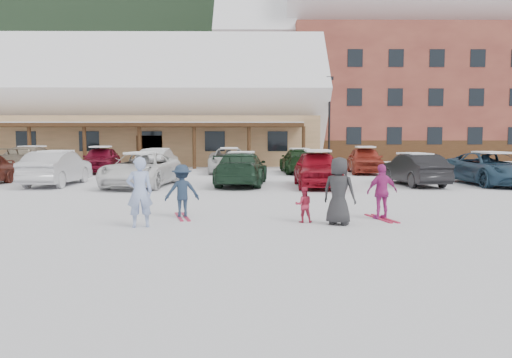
{
  "coord_description": "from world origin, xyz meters",
  "views": [
    {
      "loc": [
        0.19,
        -12.07,
        2.11
      ],
      "look_at": [
        0.3,
        1.0,
        1.0
      ],
      "focal_mm": 35.0,
      "sensor_mm": 36.0,
      "label": 1
    }
  ],
  "objects_px": {
    "child_navy": "(182,191)",
    "parked_car_11": "(299,161)",
    "day_lodge": "(136,114)",
    "parked_car_2": "(142,170)",
    "toddler_red": "(304,205)",
    "parked_car_12": "(365,160)",
    "parked_car_5": "(414,169)",
    "alpine_hotel": "(394,71)",
    "parked_car_6": "(491,169)",
    "parked_car_8": "(101,160)",
    "parked_car_3": "(242,169)",
    "parked_car_1": "(57,168)",
    "parked_car_9": "(158,161)",
    "child_magenta": "(382,192)",
    "parked_car_7": "(33,160)",
    "adult_skier": "(140,192)",
    "bystander_dark": "(339,191)",
    "parked_car_4": "(317,169)",
    "parked_car_10": "(229,160)",
    "lamp_post": "(329,116)"
  },
  "relations": [
    {
      "from": "day_lodge",
      "to": "parked_car_10",
      "type": "relative_size",
      "value": 5.56
    },
    {
      "from": "bystander_dark",
      "to": "parked_car_12",
      "type": "distance_m",
      "value": 17.48
    },
    {
      "from": "parked_car_5",
      "to": "parked_car_4",
      "type": "bearing_deg",
      "value": 1.99
    },
    {
      "from": "parked_car_7",
      "to": "child_magenta",
      "type": "bearing_deg",
      "value": 134.16
    },
    {
      "from": "parked_car_5",
      "to": "parked_car_11",
      "type": "bearing_deg",
      "value": -66.57
    },
    {
      "from": "alpine_hotel",
      "to": "parked_car_8",
      "type": "relative_size",
      "value": 6.95
    },
    {
      "from": "day_lodge",
      "to": "parked_car_6",
      "type": "bearing_deg",
      "value": -42.76
    },
    {
      "from": "alpine_hotel",
      "to": "parked_car_9",
      "type": "distance_m",
      "value": 29.37
    },
    {
      "from": "toddler_red",
      "to": "parked_car_12",
      "type": "xyz_separation_m",
      "value": [
        5.27,
        16.57,
        0.33
      ]
    },
    {
      "from": "child_navy",
      "to": "parked_car_2",
      "type": "relative_size",
      "value": 0.27
    },
    {
      "from": "toddler_red",
      "to": "parked_car_11",
      "type": "distance_m",
      "value": 16.88
    },
    {
      "from": "parked_car_11",
      "to": "parked_car_4",
      "type": "bearing_deg",
      "value": 87.54
    },
    {
      "from": "day_lodge",
      "to": "parked_car_2",
      "type": "xyz_separation_m",
      "value": [
        4.5,
        -18.86,
        -3.23
      ]
    },
    {
      "from": "parked_car_11",
      "to": "child_navy",
      "type": "bearing_deg",
      "value": 71.59
    },
    {
      "from": "parked_car_1",
      "to": "parked_car_5",
      "type": "distance_m",
      "value": 15.58
    },
    {
      "from": "parked_car_2",
      "to": "parked_car_9",
      "type": "bearing_deg",
      "value": 102.36
    },
    {
      "from": "parked_car_3",
      "to": "parked_car_11",
      "type": "distance_m",
      "value": 7.98
    },
    {
      "from": "parked_car_7",
      "to": "parked_car_11",
      "type": "relative_size",
      "value": 1.1
    },
    {
      "from": "lamp_post",
      "to": "parked_car_5",
      "type": "xyz_separation_m",
      "value": [
        1.49,
        -14.57,
        -2.93
      ]
    },
    {
      "from": "day_lodge",
      "to": "parked_car_3",
      "type": "relative_size",
      "value": 5.86
    },
    {
      "from": "lamp_post",
      "to": "child_navy",
      "type": "height_order",
      "value": "lamp_post"
    },
    {
      "from": "parked_car_4",
      "to": "parked_car_8",
      "type": "distance_m",
      "value": 14.29
    },
    {
      "from": "child_magenta",
      "to": "parked_car_7",
      "type": "xyz_separation_m",
      "value": [
        -16.03,
        16.31,
        0.07
      ]
    },
    {
      "from": "parked_car_8",
      "to": "parked_car_6",
      "type": "bearing_deg",
      "value": -26.96
    },
    {
      "from": "adult_skier",
      "to": "parked_car_1",
      "type": "xyz_separation_m",
      "value": [
        -5.88,
        10.18,
        -0.08
      ]
    },
    {
      "from": "child_magenta",
      "to": "toddler_red",
      "type": "bearing_deg",
      "value": -0.07
    },
    {
      "from": "alpine_hotel",
      "to": "parked_car_11",
      "type": "xyz_separation_m",
      "value": [
        -11.31,
        -21.1,
        -7.92
      ]
    },
    {
      "from": "child_navy",
      "to": "parked_car_11",
      "type": "distance_m",
      "value": 16.65
    },
    {
      "from": "adult_skier",
      "to": "parked_car_8",
      "type": "relative_size",
      "value": 0.36
    },
    {
      "from": "parked_car_6",
      "to": "parked_car_8",
      "type": "relative_size",
      "value": 1.14
    },
    {
      "from": "alpine_hotel",
      "to": "parked_car_12",
      "type": "relative_size",
      "value": 6.96
    },
    {
      "from": "parked_car_5",
      "to": "day_lodge",
      "type": "bearing_deg",
      "value": -55.51
    },
    {
      "from": "day_lodge",
      "to": "alpine_hotel",
      "type": "height_order",
      "value": "alpine_hotel"
    },
    {
      "from": "adult_skier",
      "to": "child_magenta",
      "type": "bearing_deg",
      "value": 173.98
    },
    {
      "from": "parked_car_7",
      "to": "toddler_red",
      "type": "bearing_deg",
      "value": 129.4
    },
    {
      "from": "toddler_red",
      "to": "parked_car_3",
      "type": "bearing_deg",
      "value": -80.89
    },
    {
      "from": "adult_skier",
      "to": "bystander_dark",
      "type": "height_order",
      "value": "adult_skier"
    },
    {
      "from": "alpine_hotel",
      "to": "parked_car_11",
      "type": "bearing_deg",
      "value": -118.2
    },
    {
      "from": "parked_car_2",
      "to": "child_navy",
      "type": "bearing_deg",
      "value": -64.41
    },
    {
      "from": "parked_car_10",
      "to": "parked_car_12",
      "type": "bearing_deg",
      "value": -7.69
    },
    {
      "from": "lamp_post",
      "to": "alpine_hotel",
      "type": "bearing_deg",
      "value": 58.57
    },
    {
      "from": "parked_car_6",
      "to": "parked_car_8",
      "type": "bearing_deg",
      "value": 154.65
    },
    {
      "from": "lamp_post",
      "to": "child_magenta",
      "type": "height_order",
      "value": "lamp_post"
    },
    {
      "from": "parked_car_12",
      "to": "parked_car_1",
      "type": "bearing_deg",
      "value": -149.69
    },
    {
      "from": "parked_car_1",
      "to": "parked_car_12",
      "type": "distance_m",
      "value": 16.59
    },
    {
      "from": "parked_car_10",
      "to": "parked_car_3",
      "type": "bearing_deg",
      "value": -87.25
    },
    {
      "from": "parked_car_7",
      "to": "parked_car_2",
      "type": "bearing_deg",
      "value": 135.41
    },
    {
      "from": "parked_car_10",
      "to": "day_lodge",
      "type": "bearing_deg",
      "value": 122.06
    },
    {
      "from": "day_lodge",
      "to": "parked_car_5",
      "type": "distance_m",
      "value": 24.79
    },
    {
      "from": "alpine_hotel",
      "to": "child_magenta",
      "type": "height_order",
      "value": "alpine_hotel"
    }
  ]
}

